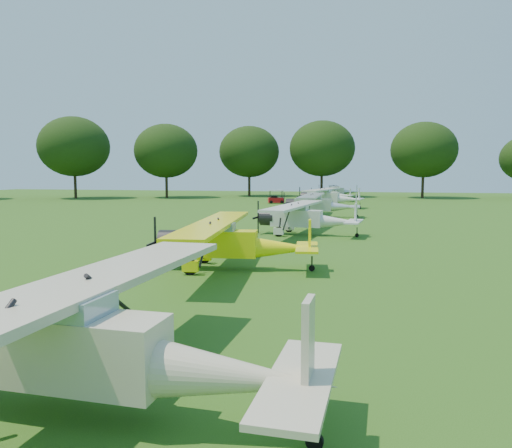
{
  "coord_description": "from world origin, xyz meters",
  "views": [
    {
      "loc": [
        5.53,
        -28.83,
        4.1
      ],
      "look_at": [
        -0.18,
        -3.28,
        1.4
      ],
      "focal_mm": 35.0,
      "sensor_mm": 36.0,
      "label": 1
    }
  ],
  "objects_px": {
    "aircraft_1": "(91,340)",
    "aircraft_6": "(330,193)",
    "aircraft_7": "(337,190)",
    "aircraft_4": "(319,203)",
    "aircraft_3": "(304,216)",
    "golf_cart": "(276,199)",
    "aircraft_5": "(328,196)",
    "aircraft_2": "(229,239)"
  },
  "relations": [
    {
      "from": "aircraft_5",
      "to": "golf_cart",
      "type": "distance_m",
      "value": 10.17
    },
    {
      "from": "aircraft_1",
      "to": "aircraft_4",
      "type": "bearing_deg",
      "value": 91.94
    },
    {
      "from": "aircraft_3",
      "to": "aircraft_4",
      "type": "distance_m",
      "value": 13.8
    },
    {
      "from": "aircraft_3",
      "to": "aircraft_5",
      "type": "xyz_separation_m",
      "value": [
        -0.47,
        26.39,
        0.11
      ]
    },
    {
      "from": "aircraft_2",
      "to": "aircraft_3",
      "type": "height_order",
      "value": "aircraft_2"
    },
    {
      "from": "aircraft_2",
      "to": "aircraft_4",
      "type": "relative_size",
      "value": 1.0
    },
    {
      "from": "aircraft_6",
      "to": "golf_cart",
      "type": "relative_size",
      "value": 4.17
    },
    {
      "from": "aircraft_5",
      "to": "golf_cart",
      "type": "xyz_separation_m",
      "value": [
        -7.5,
        6.82,
        -0.8
      ]
    },
    {
      "from": "aircraft_1",
      "to": "aircraft_2",
      "type": "relative_size",
      "value": 1.05
    },
    {
      "from": "golf_cart",
      "to": "aircraft_5",
      "type": "bearing_deg",
      "value": -60.17
    },
    {
      "from": "aircraft_7",
      "to": "aircraft_2",
      "type": "bearing_deg",
      "value": -96.88
    },
    {
      "from": "aircraft_2",
      "to": "aircraft_4",
      "type": "height_order",
      "value": "aircraft_4"
    },
    {
      "from": "golf_cart",
      "to": "aircraft_1",
      "type": "bearing_deg",
      "value": -100.46
    },
    {
      "from": "aircraft_1",
      "to": "aircraft_3",
      "type": "relative_size",
      "value": 1.06
    },
    {
      "from": "aircraft_7",
      "to": "golf_cart",
      "type": "height_order",
      "value": "aircraft_7"
    },
    {
      "from": "aircraft_7",
      "to": "aircraft_1",
      "type": "bearing_deg",
      "value": -95.81
    },
    {
      "from": "aircraft_5",
      "to": "aircraft_7",
      "type": "xyz_separation_m",
      "value": [
        -0.41,
        25.57,
        -0.16
      ]
    },
    {
      "from": "aircraft_1",
      "to": "golf_cart",
      "type": "xyz_separation_m",
      "value": [
        -7.62,
        58.6,
        -0.78
      ]
    },
    {
      "from": "aircraft_3",
      "to": "aircraft_7",
      "type": "height_order",
      "value": "aircraft_3"
    },
    {
      "from": "aircraft_1",
      "to": "aircraft_6",
      "type": "relative_size",
      "value": 1.22
    },
    {
      "from": "aircraft_2",
      "to": "aircraft_5",
      "type": "bearing_deg",
      "value": 81.79
    },
    {
      "from": "aircraft_2",
      "to": "aircraft_7",
      "type": "xyz_separation_m",
      "value": [
        0.76,
        64.34,
        -0.07
      ]
    },
    {
      "from": "aircraft_7",
      "to": "aircraft_6",
      "type": "bearing_deg",
      "value": -97.82
    },
    {
      "from": "aircraft_2",
      "to": "aircraft_6",
      "type": "xyz_separation_m",
      "value": [
        0.42,
        52.31,
        -0.18
      ]
    },
    {
      "from": "aircraft_6",
      "to": "golf_cart",
      "type": "bearing_deg",
      "value": -125.93
    },
    {
      "from": "aircraft_1",
      "to": "aircraft_3",
      "type": "height_order",
      "value": "aircraft_1"
    },
    {
      "from": "aircraft_1",
      "to": "aircraft_3",
      "type": "distance_m",
      "value": 25.39
    },
    {
      "from": "aircraft_1",
      "to": "aircraft_2",
      "type": "bearing_deg",
      "value": 97.59
    },
    {
      "from": "aircraft_1",
      "to": "aircraft_3",
      "type": "bearing_deg",
      "value": 91.12
    },
    {
      "from": "aircraft_3",
      "to": "aircraft_1",
      "type": "bearing_deg",
      "value": -84.74
    },
    {
      "from": "aircraft_1",
      "to": "aircraft_2",
      "type": "distance_m",
      "value": 13.06
    },
    {
      "from": "aircraft_5",
      "to": "aircraft_2",
      "type": "bearing_deg",
      "value": -82.64
    },
    {
      "from": "golf_cart",
      "to": "aircraft_6",
      "type": "bearing_deg",
      "value": 26.96
    },
    {
      "from": "aircraft_4",
      "to": "aircraft_6",
      "type": "xyz_separation_m",
      "value": [
        -0.86,
        26.12,
        -0.19
      ]
    },
    {
      "from": "aircraft_1",
      "to": "golf_cart",
      "type": "distance_m",
      "value": 59.09
    },
    {
      "from": "aircraft_7",
      "to": "golf_cart",
      "type": "relative_size",
      "value": 4.59
    },
    {
      "from": "aircraft_2",
      "to": "aircraft_6",
      "type": "height_order",
      "value": "aircraft_2"
    },
    {
      "from": "aircraft_6",
      "to": "golf_cart",
      "type": "distance_m",
      "value": 9.53
    },
    {
      "from": "aircraft_1",
      "to": "aircraft_4",
      "type": "height_order",
      "value": "aircraft_1"
    },
    {
      "from": "aircraft_6",
      "to": "aircraft_5",
      "type": "bearing_deg",
      "value": -77.58
    },
    {
      "from": "aircraft_2",
      "to": "aircraft_7",
      "type": "distance_m",
      "value": 64.35
    },
    {
      "from": "aircraft_4",
      "to": "golf_cart",
      "type": "bearing_deg",
      "value": 110.57
    }
  ]
}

